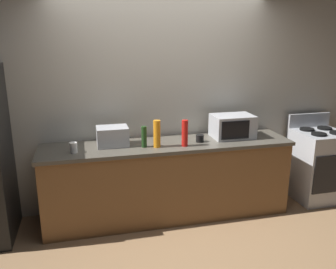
{
  "coord_description": "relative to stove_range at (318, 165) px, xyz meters",
  "views": [
    {
      "loc": [
        -0.92,
        -3.31,
        2.07
      ],
      "look_at": [
        0.0,
        0.4,
        1.0
      ],
      "focal_mm": 37.78,
      "sensor_mm": 36.0,
      "label": 1
    }
  ],
  "objects": [
    {
      "name": "toaster_oven",
      "position": [
        -2.61,
        0.06,
        0.54
      ],
      "size": [
        0.34,
        0.26,
        0.21
      ],
      "primitive_type": "cube",
      "color": "#B7BABF",
      "rests_on": "counter_run"
    },
    {
      "name": "bottle_wine",
      "position": [
        -2.29,
        -0.08,
        0.55
      ],
      "size": [
        0.06,
        0.06,
        0.23
      ],
      "primitive_type": "cylinder",
      "color": "#1E3F19",
      "rests_on": "counter_run"
    },
    {
      "name": "bottle_hot_sauce",
      "position": [
        -1.85,
        -0.15,
        0.58
      ],
      "size": [
        0.07,
        0.07,
        0.29
      ],
      "primitive_type": "cylinder",
      "color": "red",
      "rests_on": "counter_run"
    },
    {
      "name": "stove_range",
      "position": [
        0.0,
        0.0,
        0.0
      ],
      "size": [
        0.6,
        0.61,
        1.08
      ],
      "color": "#B7BABF",
      "rests_on": "ground_plane"
    },
    {
      "name": "mug_black",
      "position": [
        -1.64,
        -0.04,
        0.48
      ],
      "size": [
        0.09,
        0.09,
        0.09
      ],
      "primitive_type": "cylinder",
      "color": "black",
      "rests_on": "counter_run"
    },
    {
      "name": "ground_plane",
      "position": [
        -2.0,
        -0.4,
        -0.46
      ],
      "size": [
        8.0,
        8.0,
        0.0
      ],
      "primitive_type": "plane",
      "color": "#93704C"
    },
    {
      "name": "back_wall",
      "position": [
        -2.0,
        0.41,
        0.89
      ],
      "size": [
        6.4,
        0.1,
        2.7
      ],
      "primitive_type": "cube",
      "color": "beige",
      "rests_on": "ground_plane"
    },
    {
      "name": "microwave",
      "position": [
        -1.2,
        0.05,
        0.57
      ],
      "size": [
        0.48,
        0.35,
        0.27
      ],
      "color": "#B7BABF",
      "rests_on": "counter_run"
    },
    {
      "name": "counter_run",
      "position": [
        -2.0,
        0.0,
        -0.01
      ],
      "size": [
        2.84,
        0.64,
        0.9
      ],
      "color": "brown",
      "rests_on": "ground_plane"
    },
    {
      "name": "mug_white",
      "position": [
        -3.03,
        -0.1,
        0.49
      ],
      "size": [
        0.08,
        0.08,
        0.11
      ],
      "primitive_type": "cylinder",
      "color": "white",
      "rests_on": "counter_run"
    },
    {
      "name": "bottle_dish_soap",
      "position": [
        -2.15,
        -0.11,
        0.59
      ],
      "size": [
        0.08,
        0.08,
        0.3
      ],
      "primitive_type": "cylinder",
      "color": "orange",
      "rests_on": "counter_run"
    }
  ]
}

